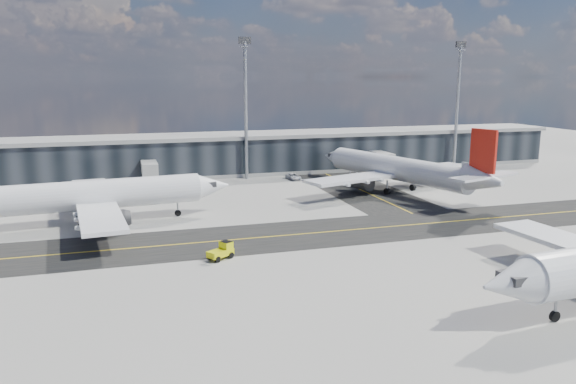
# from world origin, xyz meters

# --- Properties ---
(ground) EXTENTS (300.00, 300.00, 0.00)m
(ground) POSITION_xyz_m (0.00, 0.00, 0.00)
(ground) COLOR gray
(ground) RESTS_ON ground
(taxiway_lanes) EXTENTS (180.00, 63.00, 0.03)m
(taxiway_lanes) POSITION_xyz_m (3.91, 10.74, 0.01)
(taxiway_lanes) COLOR black
(taxiway_lanes) RESTS_ON ground
(terminal_concourse) EXTENTS (152.00, 19.80, 8.80)m
(terminal_concourse) POSITION_xyz_m (0.04, 54.93, 4.09)
(terminal_concourse) COLOR black
(terminal_concourse) RESTS_ON ground
(floodlight_masts) EXTENTS (102.50, 0.70, 28.90)m
(floodlight_masts) POSITION_xyz_m (0.00, 48.00, 15.61)
(floodlight_masts) COLOR gray
(floodlight_masts) RESTS_ON ground
(airliner_af) EXTENTS (43.31, 36.97, 12.82)m
(airliner_af) POSITION_xyz_m (-30.87, 17.80, 4.23)
(airliner_af) COLOR white
(airliner_af) RESTS_ON ground
(airliner_redtail) EXTENTS (37.33, 43.31, 13.08)m
(airliner_redtail) POSITION_xyz_m (23.80, 25.76, 4.32)
(airliner_redtail) COLOR white
(airliner_redtail) RESTS_ON ground
(baggage_tug) EXTENTS (3.44, 2.93, 1.97)m
(baggage_tug) POSITION_xyz_m (-14.50, -3.29, 0.99)
(baggage_tug) COLOR #DADA0B
(baggage_tug) RESTS_ON ground
(service_van) EXTENTS (2.63, 4.81, 1.28)m
(service_van) POSITION_xyz_m (9.03, 44.00, 0.64)
(service_van) COLOR white
(service_van) RESTS_ON ground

